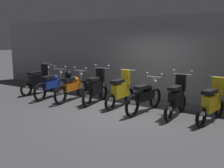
% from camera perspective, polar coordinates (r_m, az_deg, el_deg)
% --- Properties ---
extents(ground_plane, '(80.00, 80.00, 0.00)m').
position_cam_1_polar(ground_plane, '(7.87, 2.97, -6.21)').
color(ground_plane, '#4C4C4F').
extents(back_wall, '(16.51, 0.30, 2.99)m').
position_cam_1_polar(back_wall, '(9.61, 9.91, 5.68)').
color(back_wall, gray).
rests_on(back_wall, ground).
extents(motorbike_slot_0, '(0.56, 1.68, 1.18)m').
position_cam_1_polar(motorbike_slot_0, '(10.75, -15.82, 0.70)').
color(motorbike_slot_0, black).
rests_on(motorbike_slot_0, ground).
extents(motorbike_slot_1, '(0.58, 1.94, 1.15)m').
position_cam_1_polar(motorbike_slot_1, '(9.94, -13.11, -0.11)').
color(motorbike_slot_1, black).
rests_on(motorbike_slot_1, ground).
extents(motorbike_slot_2, '(0.59, 1.95, 1.15)m').
position_cam_1_polar(motorbike_slot_2, '(9.32, -8.83, -0.41)').
color(motorbike_slot_2, black).
rests_on(motorbike_slot_2, ground).
extents(motorbike_slot_3, '(0.59, 1.68, 1.29)m').
position_cam_1_polar(motorbike_slot_3, '(8.86, -3.53, -0.85)').
color(motorbike_slot_3, black).
rests_on(motorbike_slot_3, ground).
extents(motorbike_slot_4, '(0.56, 1.68, 1.18)m').
position_cam_1_polar(motorbike_slot_4, '(8.39, 1.94, -1.48)').
color(motorbike_slot_4, black).
rests_on(motorbike_slot_4, ground).
extents(motorbike_slot_5, '(0.59, 1.95, 1.15)m').
position_cam_1_polar(motorbike_slot_5, '(7.82, 7.29, -2.65)').
color(motorbike_slot_5, black).
rests_on(motorbike_slot_5, ground).
extents(motorbike_slot_6, '(0.59, 1.68, 1.29)m').
position_cam_1_polar(motorbike_slot_6, '(7.55, 14.05, -3.07)').
color(motorbike_slot_6, black).
rests_on(motorbike_slot_6, ground).
extents(motorbike_slot_7, '(0.56, 1.67, 1.18)m').
position_cam_1_polar(motorbike_slot_7, '(7.32, 21.15, -3.88)').
color(motorbike_slot_7, black).
rests_on(motorbike_slot_7, ground).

